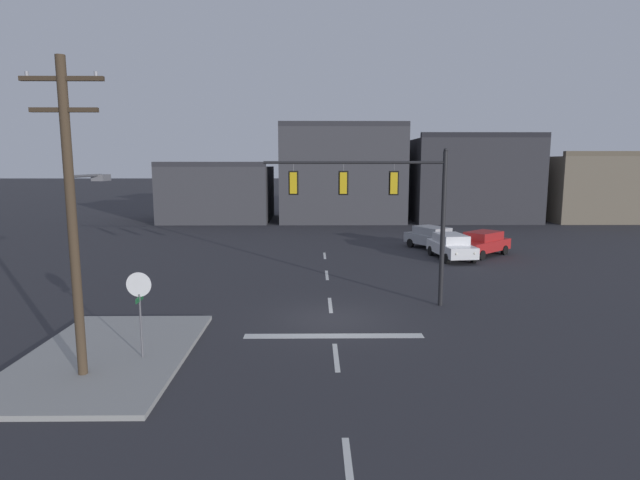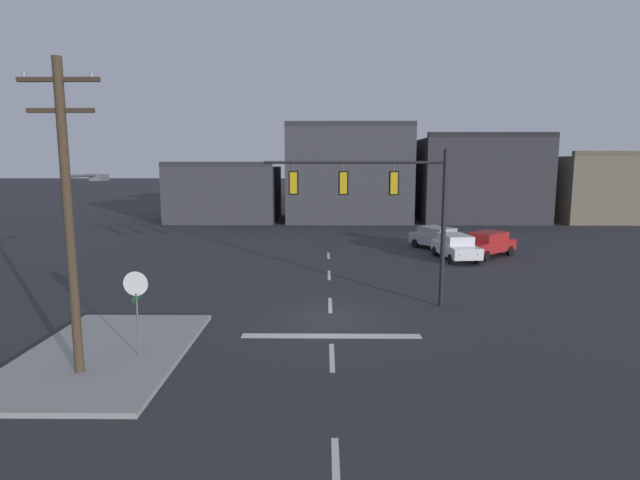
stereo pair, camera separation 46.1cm
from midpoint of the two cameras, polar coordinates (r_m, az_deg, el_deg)
ground_plane at (r=20.28m, az=0.68°, el=-8.88°), size 400.00×400.00×0.00m
sidewalk_near_corner at (r=17.82m, az=-23.51°, el=-11.86°), size 5.00×8.00×0.15m
stop_bar_paint at (r=18.38m, az=0.82°, el=-10.73°), size 6.40×0.50×0.01m
lane_centreline at (r=22.20m, az=0.56°, el=-7.33°), size 0.16×26.40×0.01m
signal_mast_near_side at (r=21.65m, az=6.64°, el=4.76°), size 7.72×0.70×6.74m
stop_sign at (r=16.54m, az=-20.42°, el=-5.75°), size 0.76×0.64×2.83m
car_lot_nearside at (r=35.45m, az=17.45°, el=-0.32°), size 4.49×4.26×1.61m
car_lot_middle at (r=37.23m, az=12.22°, el=0.29°), size 3.72×4.72×1.61m
car_lot_farside at (r=33.58m, az=14.17°, el=-0.66°), size 2.32×4.60×1.61m
utility_pole at (r=15.60m, az=-26.72°, el=3.09°), size 2.20×2.53×8.89m
building_row at (r=56.67m, az=11.80°, el=6.28°), size 60.45×11.46×10.23m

